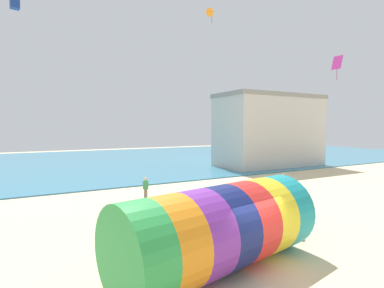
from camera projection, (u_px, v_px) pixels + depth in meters
ground_plane at (255, 273)px, 10.28m from camera, size 120.00×120.00×0.00m
sea at (86, 162)px, 42.11m from camera, size 120.00×40.00×0.10m
giant_inflatable_tube at (220, 228)px, 10.45m from camera, size 8.17×4.43×2.96m
kite_handler at (289, 216)px, 14.07m from camera, size 0.40×0.29×1.64m
kite_magenta_diamond at (337, 63)px, 19.07m from camera, size 0.34×0.65×1.52m
kite_orange_delta at (212, 11)px, 17.74m from camera, size 0.83×0.75×1.02m
bystander_near_water at (283, 185)px, 21.68m from camera, size 0.39×0.27×1.63m
bystander_mid_beach at (146, 189)px, 20.38m from camera, size 0.42×0.34×1.59m
promenade_building at (269, 131)px, 37.88m from camera, size 13.48×6.63×9.02m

